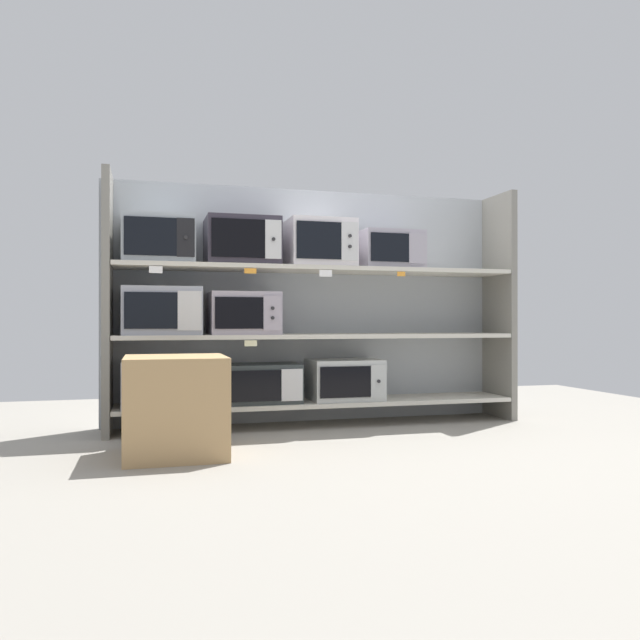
{
  "coord_description": "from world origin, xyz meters",
  "views": [
    {
      "loc": [
        -1.19,
        -4.33,
        0.74
      ],
      "look_at": [
        0.0,
        0.0,
        0.75
      ],
      "focal_mm": 35.19,
      "sensor_mm": 36.0,
      "label": 1
    }
  ],
  "objects_px": {
    "microwave_1": "(261,383)",
    "microwave_8": "(389,250)",
    "microwave_2": "(345,379)",
    "microwave_6": "(242,242)",
    "microwave_0": "(166,383)",
    "microwave_3": "(162,311)",
    "microwave_7": "(319,244)",
    "microwave_4": "(244,313)",
    "shipping_carton": "(175,406)",
    "microwave_5": "(159,240)"
  },
  "relations": [
    {
      "from": "microwave_1",
      "to": "microwave_8",
      "type": "relative_size",
      "value": 1.2
    },
    {
      "from": "microwave_2",
      "to": "microwave_6",
      "type": "distance_m",
      "value": 1.23
    },
    {
      "from": "microwave_0",
      "to": "microwave_1",
      "type": "relative_size",
      "value": 1.05
    },
    {
      "from": "microwave_1",
      "to": "microwave_6",
      "type": "distance_m",
      "value": 0.99
    },
    {
      "from": "microwave_0",
      "to": "microwave_2",
      "type": "bearing_deg",
      "value": -0.0
    },
    {
      "from": "microwave_3",
      "to": "microwave_7",
      "type": "relative_size",
      "value": 1.11
    },
    {
      "from": "microwave_0",
      "to": "microwave_2",
      "type": "relative_size",
      "value": 1.1
    },
    {
      "from": "microwave_4",
      "to": "microwave_8",
      "type": "distance_m",
      "value": 1.17
    },
    {
      "from": "microwave_8",
      "to": "microwave_1",
      "type": "bearing_deg",
      "value": -179.99
    },
    {
      "from": "microwave_0",
      "to": "microwave_8",
      "type": "height_order",
      "value": "microwave_8"
    },
    {
      "from": "microwave_7",
      "to": "shipping_carton",
      "type": "distance_m",
      "value": 1.65
    },
    {
      "from": "microwave_3",
      "to": "microwave_6",
      "type": "relative_size",
      "value": 1.04
    },
    {
      "from": "microwave_6",
      "to": "microwave_8",
      "type": "xyz_separation_m",
      "value": [
        1.09,
        0.0,
        -0.02
      ]
    },
    {
      "from": "microwave_0",
      "to": "microwave_6",
      "type": "distance_m",
      "value": 1.09
    },
    {
      "from": "microwave_6",
      "to": "microwave_3",
      "type": "bearing_deg",
      "value": 179.97
    },
    {
      "from": "microwave_3",
      "to": "microwave_7",
      "type": "xyz_separation_m",
      "value": [
        1.09,
        -0.0,
        0.48
      ]
    },
    {
      "from": "microwave_0",
      "to": "microwave_5",
      "type": "bearing_deg",
      "value": -179.75
    },
    {
      "from": "microwave_4",
      "to": "microwave_7",
      "type": "distance_m",
      "value": 0.74
    },
    {
      "from": "microwave_0",
      "to": "shipping_carton",
      "type": "distance_m",
      "value": 0.78
    },
    {
      "from": "microwave_5",
      "to": "microwave_7",
      "type": "height_order",
      "value": "microwave_7"
    },
    {
      "from": "microwave_6",
      "to": "microwave_8",
      "type": "height_order",
      "value": "microwave_6"
    },
    {
      "from": "microwave_3",
      "to": "microwave_6",
      "type": "bearing_deg",
      "value": -0.03
    },
    {
      "from": "microwave_4",
      "to": "microwave_7",
      "type": "bearing_deg",
      "value": -0.02
    },
    {
      "from": "shipping_carton",
      "to": "microwave_5",
      "type": "bearing_deg",
      "value": 95.89
    },
    {
      "from": "microwave_4",
      "to": "microwave_2",
      "type": "bearing_deg",
      "value": -0.01
    },
    {
      "from": "microwave_7",
      "to": "microwave_5",
      "type": "bearing_deg",
      "value": -180.0
    },
    {
      "from": "microwave_2",
      "to": "microwave_5",
      "type": "bearing_deg",
      "value": -179.99
    },
    {
      "from": "shipping_carton",
      "to": "microwave_4",
      "type": "bearing_deg",
      "value": 57.57
    },
    {
      "from": "microwave_7",
      "to": "microwave_3",
      "type": "bearing_deg",
      "value": 179.99
    },
    {
      "from": "microwave_3",
      "to": "microwave_7",
      "type": "bearing_deg",
      "value": -0.01
    },
    {
      "from": "microwave_8",
      "to": "shipping_carton",
      "type": "bearing_deg",
      "value": -153.75
    },
    {
      "from": "microwave_1",
      "to": "microwave_2",
      "type": "bearing_deg",
      "value": 0.0
    },
    {
      "from": "microwave_8",
      "to": "microwave_5",
      "type": "bearing_deg",
      "value": -179.99
    },
    {
      "from": "microwave_2",
      "to": "microwave_3",
      "type": "xyz_separation_m",
      "value": [
        -1.28,
        0.0,
        0.49
      ]
    },
    {
      "from": "microwave_7",
      "to": "shipping_carton",
      "type": "xyz_separation_m",
      "value": [
        -1.03,
        -0.77,
        -1.02
      ]
    },
    {
      "from": "microwave_5",
      "to": "microwave_3",
      "type": "bearing_deg",
      "value": 0.63
    },
    {
      "from": "microwave_5",
      "to": "microwave_7",
      "type": "xyz_separation_m",
      "value": [
        1.11,
        0.0,
        0.01
      ]
    },
    {
      "from": "microwave_8",
      "to": "microwave_6",
      "type": "bearing_deg",
      "value": -179.99
    },
    {
      "from": "microwave_3",
      "to": "microwave_4",
      "type": "bearing_deg",
      "value": -0.0
    },
    {
      "from": "microwave_3",
      "to": "shipping_carton",
      "type": "height_order",
      "value": "microwave_3"
    },
    {
      "from": "microwave_5",
      "to": "microwave_8",
      "type": "height_order",
      "value": "microwave_5"
    },
    {
      "from": "microwave_1",
      "to": "microwave_5",
      "type": "relative_size",
      "value": 1.15
    },
    {
      "from": "microwave_5",
      "to": "microwave_6",
      "type": "relative_size",
      "value": 0.94
    },
    {
      "from": "microwave_1",
      "to": "microwave_4",
      "type": "relative_size",
      "value": 1.15
    },
    {
      "from": "microwave_3",
      "to": "microwave_5",
      "type": "bearing_deg",
      "value": -179.37
    },
    {
      "from": "microwave_2",
      "to": "microwave_7",
      "type": "distance_m",
      "value": 0.99
    },
    {
      "from": "microwave_4",
      "to": "microwave_6",
      "type": "height_order",
      "value": "microwave_6"
    },
    {
      "from": "microwave_2",
      "to": "microwave_5",
      "type": "relative_size",
      "value": 1.09
    },
    {
      "from": "microwave_6",
      "to": "shipping_carton",
      "type": "relative_size",
      "value": 0.9
    },
    {
      "from": "microwave_0",
      "to": "microwave_1",
      "type": "height_order",
      "value": "microwave_0"
    }
  ]
}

